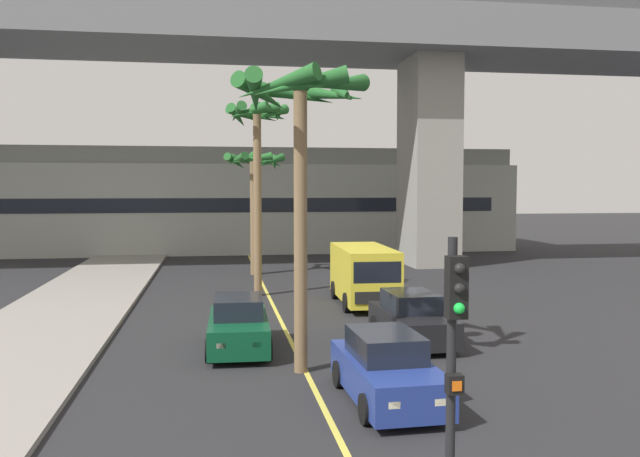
% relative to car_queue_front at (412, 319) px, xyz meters
% --- Properties ---
extents(lane_stripe_center, '(0.14, 56.00, 0.01)m').
position_rel_car_queue_front_xyz_m(lane_stripe_center, '(-3.67, 4.98, -0.72)').
color(lane_stripe_center, '#DBCC4C').
rests_on(lane_stripe_center, ground).
extents(bridge_overpass, '(64.41, 8.00, 16.79)m').
position_rel_car_queue_front_xyz_m(bridge_overpass, '(-2.57, 19.61, 12.46)').
color(bridge_overpass, slate).
rests_on(bridge_overpass, ground).
extents(pier_building_backdrop, '(39.93, 8.04, 7.61)m').
position_rel_car_queue_front_xyz_m(pier_building_backdrop, '(-3.67, 30.81, 3.02)').
color(pier_building_backdrop, '#ADB2A8').
rests_on(pier_building_backdrop, ground).
extents(car_queue_front, '(1.91, 4.14, 1.56)m').
position_rel_car_queue_front_xyz_m(car_queue_front, '(0.00, 0.00, 0.00)').
color(car_queue_front, black).
rests_on(car_queue_front, ground).
extents(car_queue_second, '(1.94, 4.15, 1.56)m').
position_rel_car_queue_front_xyz_m(car_queue_second, '(-2.21, -5.32, 0.00)').
color(car_queue_second, navy).
rests_on(car_queue_second, ground).
extents(car_queue_third, '(1.93, 4.15, 1.56)m').
position_rel_car_queue_front_xyz_m(car_queue_third, '(-5.32, -0.06, 0.00)').
color(car_queue_third, '#0C4728').
rests_on(car_queue_third, ground).
extents(delivery_van, '(2.27, 5.30, 2.36)m').
position_rel_car_queue_front_xyz_m(delivery_van, '(-0.00, 6.61, 0.57)').
color(delivery_van, yellow).
rests_on(delivery_van, ground).
extents(traffic_light_median_near, '(0.24, 0.37, 4.20)m').
position_rel_car_queue_front_xyz_m(traffic_light_median_near, '(-3.09, -11.79, 1.99)').
color(traffic_light_median_near, black).
rests_on(traffic_light_median_near, ground).
extents(palm_tree_near_median, '(2.83, 2.86, 8.52)m').
position_rel_car_queue_front_xyz_m(palm_tree_near_median, '(-4.14, 9.55, 6.35)').
color(palm_tree_near_median, brown).
rests_on(palm_tree_near_median, ground).
extents(palm_tree_mid_median, '(3.58, 3.56, 7.78)m').
position_rel_car_queue_front_xyz_m(palm_tree_mid_median, '(-3.81, -2.69, 5.84)').
color(palm_tree_mid_median, brown).
rests_on(palm_tree_mid_median, ground).
extents(palm_tree_far_median, '(3.41, 3.44, 6.74)m').
position_rel_car_queue_front_xyz_m(palm_tree_far_median, '(-3.80, 16.67, 4.53)').
color(palm_tree_far_median, brown).
rests_on(palm_tree_far_median, ground).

